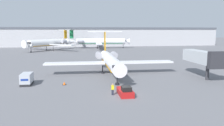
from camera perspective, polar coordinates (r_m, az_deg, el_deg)
The scene contains 10 objects.
ground_plane at distance 34.74m, azimuth 3.31°, elevation -8.53°, with size 600.00×600.00×0.00m, color slate.
terminal_building at distance 152.74m, azimuth -5.97°, elevation 6.86°, with size 180.00×16.80×12.72m.
airplane_main at distance 51.79m, azimuth -0.56°, elevation 0.83°, with size 30.38×27.20×10.06m.
pushback_tug at distance 34.96m, azimuth 3.47°, elevation -7.44°, with size 2.05×4.42×1.61m.
luggage_cart at distance 44.31m, azimuth -21.38°, elevation -3.93°, with size 1.87×3.55×2.21m.
worker_near_tug at distance 34.75m, azimuth 0.17°, elevation -6.82°, with size 0.40×0.26×1.86m.
traffic_cone_left at distance 42.39m, azimuth -12.35°, elevation -5.20°, with size 0.70×0.70×0.63m.
airplane_parked_far_left at distance 119.79m, azimuth -16.29°, elevation 5.08°, with size 27.97×27.60×11.03m.
airplane_parked_far_right at distance 131.09m, azimuth -3.38°, elevation 5.66°, with size 35.83×38.74×10.99m.
jet_bridge at distance 51.09m, azimuth 22.47°, elevation 1.37°, with size 3.20×12.04×6.19m.
Camera 1 is at (-6.87, -32.54, 10.03)m, focal length 35.00 mm.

